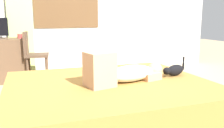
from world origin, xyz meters
name	(u,v)px	position (x,y,z in m)	size (l,w,h in m)	color
ground_plane	(105,118)	(0.00, 0.00, 0.00)	(16.00, 16.00, 0.00)	tan
bed	(109,101)	(0.03, -0.05, 0.21)	(2.15, 1.78, 0.42)	brown
person_lying	(123,72)	(0.16, -0.12, 0.54)	(0.94, 0.44, 0.34)	silver
cat	(174,70)	(0.83, -0.04, 0.49)	(0.34, 0.19, 0.21)	black
desk	(1,60)	(-1.22, 2.10, 0.37)	(0.90, 0.56, 0.74)	brown
cup	(20,36)	(-0.88, 2.08, 0.78)	(0.08, 0.08, 0.08)	#B23D38
chair_by_desk	(33,53)	(-0.69, 1.90, 0.51)	(0.42, 0.42, 0.86)	#4C3828
curtain_left	(19,7)	(-0.87, 2.38, 1.27)	(0.44, 0.06, 2.55)	#ADCC75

